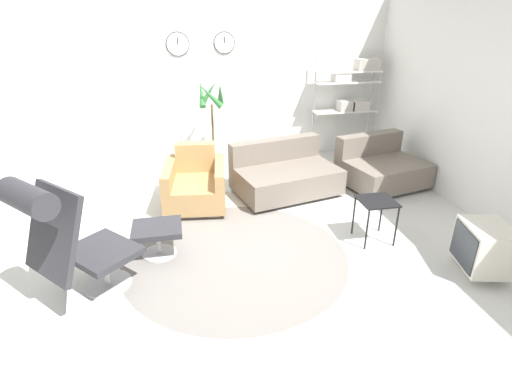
{
  "coord_description": "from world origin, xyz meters",
  "views": [
    {
      "loc": [
        -0.64,
        -3.85,
        2.37
      ],
      "look_at": [
        0.15,
        0.12,
        0.55
      ],
      "focal_mm": 28.0,
      "sensor_mm": 36.0,
      "label": 1
    }
  ],
  "objects_px": {
    "crt_television": "(484,249)",
    "shelf_unit": "(352,87)",
    "couch_low": "(284,176)",
    "couch_second": "(381,169)",
    "lounge_chair": "(63,231)",
    "side_table": "(376,205)",
    "armchair_red": "(196,185)",
    "ottoman": "(157,233)",
    "potted_plant": "(213,134)"
  },
  "relations": [
    {
      "from": "ottoman",
      "to": "potted_plant",
      "type": "relative_size",
      "value": 0.35
    },
    {
      "from": "armchair_red",
      "to": "lounge_chair",
      "type": "bearing_deg",
      "value": 63.91
    },
    {
      "from": "lounge_chair",
      "to": "couch_low",
      "type": "relative_size",
      "value": 0.78
    },
    {
      "from": "lounge_chair",
      "to": "ottoman",
      "type": "bearing_deg",
      "value": 90.0
    },
    {
      "from": "lounge_chair",
      "to": "ottoman",
      "type": "relative_size",
      "value": 2.38
    },
    {
      "from": "armchair_red",
      "to": "side_table",
      "type": "bearing_deg",
      "value": 151.77
    },
    {
      "from": "lounge_chair",
      "to": "couch_second",
      "type": "distance_m",
      "value": 4.39
    },
    {
      "from": "lounge_chair",
      "to": "armchair_red",
      "type": "xyz_separation_m",
      "value": [
        1.16,
        1.81,
        -0.45
      ]
    },
    {
      "from": "couch_low",
      "to": "potted_plant",
      "type": "distance_m",
      "value": 1.48
    },
    {
      "from": "potted_plant",
      "to": "lounge_chair",
      "type": "bearing_deg",
      "value": -116.18
    },
    {
      "from": "side_table",
      "to": "crt_television",
      "type": "height_order",
      "value": "crt_television"
    },
    {
      "from": "crt_television",
      "to": "shelf_unit",
      "type": "bearing_deg",
      "value": 10.86
    },
    {
      "from": "couch_low",
      "to": "side_table",
      "type": "bearing_deg",
      "value": 100.33
    },
    {
      "from": "crt_television",
      "to": "armchair_red",
      "type": "bearing_deg",
      "value": 64.26
    },
    {
      "from": "couch_low",
      "to": "shelf_unit",
      "type": "height_order",
      "value": "shelf_unit"
    },
    {
      "from": "armchair_red",
      "to": "side_table",
      "type": "distance_m",
      "value": 2.33
    },
    {
      "from": "lounge_chair",
      "to": "couch_low",
      "type": "height_order",
      "value": "lounge_chair"
    },
    {
      "from": "lounge_chair",
      "to": "ottoman",
      "type": "xyz_separation_m",
      "value": [
        0.69,
        0.65,
        -0.47
      ]
    },
    {
      "from": "crt_television",
      "to": "shelf_unit",
      "type": "xyz_separation_m",
      "value": [
        0.14,
        3.67,
        0.93
      ]
    },
    {
      "from": "side_table",
      "to": "couch_second",
      "type": "bearing_deg",
      "value": 60.63
    },
    {
      "from": "lounge_chair",
      "to": "potted_plant",
      "type": "distance_m",
      "value": 3.46
    },
    {
      "from": "ottoman",
      "to": "armchair_red",
      "type": "bearing_deg",
      "value": 68.07
    },
    {
      "from": "lounge_chair",
      "to": "shelf_unit",
      "type": "xyz_separation_m",
      "value": [
        3.95,
        3.35,
        0.49
      ]
    },
    {
      "from": "couch_low",
      "to": "couch_second",
      "type": "xyz_separation_m",
      "value": [
        1.48,
        -0.01,
        0.0
      ]
    },
    {
      "from": "ottoman",
      "to": "couch_second",
      "type": "xyz_separation_m",
      "value": [
        3.21,
        1.31,
        -0.0
      ]
    },
    {
      "from": "lounge_chair",
      "to": "shelf_unit",
      "type": "distance_m",
      "value": 5.2
    },
    {
      "from": "lounge_chair",
      "to": "crt_television",
      "type": "height_order",
      "value": "lounge_chair"
    },
    {
      "from": "couch_low",
      "to": "side_table",
      "type": "height_order",
      "value": "couch_low"
    },
    {
      "from": "lounge_chair",
      "to": "crt_television",
      "type": "bearing_deg",
      "value": 41.98
    },
    {
      "from": "crt_television",
      "to": "shelf_unit",
      "type": "relative_size",
      "value": 0.34
    },
    {
      "from": "side_table",
      "to": "potted_plant",
      "type": "xyz_separation_m",
      "value": [
        -1.54,
        2.61,
        0.16
      ]
    },
    {
      "from": "couch_second",
      "to": "side_table",
      "type": "xyz_separation_m",
      "value": [
        -0.83,
        -1.47,
        0.18
      ]
    },
    {
      "from": "lounge_chair",
      "to": "armchair_red",
      "type": "height_order",
      "value": "lounge_chair"
    },
    {
      "from": "couch_second",
      "to": "lounge_chair",
      "type": "bearing_deg",
      "value": 13.41
    },
    {
      "from": "potted_plant",
      "to": "ottoman",
      "type": "bearing_deg",
      "value": -108.79
    },
    {
      "from": "lounge_chair",
      "to": "potted_plant",
      "type": "xyz_separation_m",
      "value": [
        1.53,
        3.11,
        -0.14
      ]
    },
    {
      "from": "couch_low",
      "to": "couch_second",
      "type": "distance_m",
      "value": 1.48
    },
    {
      "from": "ottoman",
      "to": "crt_television",
      "type": "distance_m",
      "value": 3.27
    },
    {
      "from": "lounge_chair",
      "to": "potted_plant",
      "type": "bearing_deg",
      "value": 110.51
    },
    {
      "from": "couch_second",
      "to": "shelf_unit",
      "type": "relative_size",
      "value": 0.75
    },
    {
      "from": "ottoman",
      "to": "shelf_unit",
      "type": "bearing_deg",
      "value": 39.64
    },
    {
      "from": "armchair_red",
      "to": "side_table",
      "type": "relative_size",
      "value": 2.01
    },
    {
      "from": "ottoman",
      "to": "shelf_unit",
      "type": "relative_size",
      "value": 0.29
    },
    {
      "from": "armchair_red",
      "to": "couch_second",
      "type": "bearing_deg",
      "value": -170.4
    },
    {
      "from": "couch_low",
      "to": "shelf_unit",
      "type": "bearing_deg",
      "value": -151.25
    },
    {
      "from": "armchair_red",
      "to": "crt_television",
      "type": "bearing_deg",
      "value": 147.73
    },
    {
      "from": "couch_low",
      "to": "crt_television",
      "type": "height_order",
      "value": "couch_low"
    },
    {
      "from": "potted_plant",
      "to": "couch_second",
      "type": "bearing_deg",
      "value": -25.72
    },
    {
      "from": "couch_low",
      "to": "couch_second",
      "type": "relative_size",
      "value": 1.21
    },
    {
      "from": "crt_television",
      "to": "side_table",
      "type": "bearing_deg",
      "value": 55.66
    }
  ]
}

